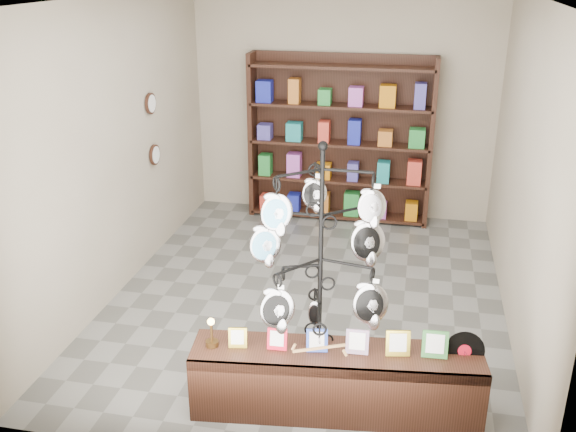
% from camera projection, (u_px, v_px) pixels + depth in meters
% --- Properties ---
extents(ground, '(5.00, 5.00, 0.00)m').
position_uv_depth(ground, '(308.00, 295.00, 6.79)').
color(ground, slate).
rests_on(ground, ground).
extents(room_envelope, '(5.00, 5.00, 5.00)m').
position_uv_depth(room_envelope, '(310.00, 124.00, 6.10)').
color(room_envelope, '#ACA18B').
rests_on(room_envelope, ground).
extents(display_tree, '(1.15, 1.15, 2.15)m').
position_uv_depth(display_tree, '(321.00, 260.00, 4.75)').
color(display_tree, black).
rests_on(display_tree, ground).
extents(front_shelf, '(2.26, 0.71, 0.79)m').
position_uv_depth(front_shelf, '(336.00, 381.00, 4.97)').
color(front_shelf, black).
rests_on(front_shelf, ground).
extents(back_shelving, '(2.42, 0.36, 2.20)m').
position_uv_depth(back_shelving, '(340.00, 144.00, 8.49)').
color(back_shelving, black).
rests_on(back_shelving, ground).
extents(wall_clocks, '(0.03, 0.24, 0.84)m').
position_uv_depth(wall_clocks, '(153.00, 130.00, 7.33)').
color(wall_clocks, black).
rests_on(wall_clocks, ground).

